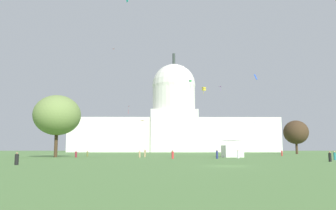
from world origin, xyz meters
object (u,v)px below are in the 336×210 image
(kite_cyan_low, at_px, (256,123))
(person_white_front_center, at_px, (238,154))
(person_navy_back_right, at_px, (217,155))
(kite_violet_high, at_px, (221,87))
(kite_pink_high, at_px, (114,49))
(kite_green_mid, at_px, (190,81))
(person_red_mid_right, at_px, (282,153))
(capitol_building, at_px, (174,122))
(person_black_near_tree_west, at_px, (17,159))
(person_maroon_edge_west, at_px, (76,154))
(person_red_aisle_center, at_px, (173,155))
(person_tan_front_right, at_px, (145,154))
(kite_orange_low, at_px, (143,121))
(person_olive_mid_left, at_px, (172,154))
(person_teal_back_left, at_px, (335,156))
(kite_yellow_mid, at_px, (204,89))
(kite_magenta_low, at_px, (198,118))
(person_tan_front_left, at_px, (140,154))
(kite_black_mid, at_px, (196,110))
(tree_west_mid, at_px, (57,115))
(tree_east_far, at_px, (296,132))
(kite_blue_low, at_px, (256,77))
(kite_red_mid, at_px, (128,108))
(person_olive_edge_east, at_px, (87,154))
(event_tent, at_px, (232,144))
(person_olive_lawn_far_right, at_px, (145,153))

(kite_cyan_low, bearing_deg, person_white_front_center, 173.33)
(person_navy_back_right, height_order, kite_violet_high, kite_violet_high)
(kite_pink_high, bearing_deg, kite_green_mid, -74.50)
(person_red_mid_right, bearing_deg, capitol_building, 17.74)
(person_black_near_tree_west, xyz_separation_m, person_maroon_edge_west, (-2.47, 37.80, 0.03))
(person_maroon_edge_west, bearing_deg, kite_green_mid, -128.18)
(person_red_aisle_center, relative_size, kite_violet_high, 0.68)
(person_red_aisle_center, distance_m, person_white_front_center, 13.75)
(person_tan_front_right, height_order, kite_orange_low, kite_orange_low)
(person_olive_mid_left, relative_size, person_red_mid_right, 0.93)
(person_black_near_tree_west, relative_size, kite_cyan_low, 0.98)
(person_teal_back_left, relative_size, kite_yellow_mid, 0.58)
(kite_magenta_low, bearing_deg, person_tan_front_left, 149.76)
(kite_green_mid, height_order, kite_black_mid, kite_green_mid)
(person_teal_back_left, height_order, person_tan_front_left, person_tan_front_left)
(person_red_mid_right, height_order, person_tan_front_left, person_red_mid_right)
(tree_west_mid, height_order, kite_green_mid, kite_green_mid)
(person_black_near_tree_west, bearing_deg, person_teal_back_left, -104.20)
(kite_black_mid, bearing_deg, kite_green_mid, 35.80)
(person_tan_front_right, relative_size, kite_green_mid, 0.42)
(kite_cyan_low, bearing_deg, person_black_near_tree_west, 163.19)
(tree_east_far, relative_size, person_white_front_center, 7.56)
(kite_green_mid, height_order, kite_blue_low, kite_green_mid)
(kite_green_mid, bearing_deg, kite_magenta_low, -127.94)
(person_maroon_edge_west, distance_m, kite_black_mid, 99.53)
(capitol_building, distance_m, kite_violet_high, 45.06)
(tree_west_mid, xyz_separation_m, kite_green_mid, (36.54, 66.82, 21.47))
(kite_red_mid, height_order, kite_orange_low, kite_red_mid)
(person_olive_edge_east, distance_m, kite_yellow_mid, 52.48)
(kite_black_mid, xyz_separation_m, kite_orange_low, (-23.20, -53.68, -9.69))
(kite_yellow_mid, relative_size, kite_orange_low, 1.87)
(capitol_building, xyz_separation_m, kite_cyan_low, (33.59, -72.02, -5.81))
(tree_east_far, bearing_deg, person_tan_front_right, -136.83)
(kite_green_mid, distance_m, kite_orange_low, 42.04)
(capitol_building, bearing_deg, kite_yellow_mid, -85.72)
(event_tent, xyz_separation_m, person_olive_lawn_far_right, (-20.67, 13.84, -2.21))
(kite_red_mid, bearing_deg, kite_violet_high, 113.43)
(person_tan_front_right, bearing_deg, kite_yellow_mid, -18.98)
(person_tan_front_left, xyz_separation_m, kite_blue_low, (22.91, -13.76, 14.81))
(kite_magenta_low, height_order, kite_orange_low, kite_magenta_low)
(kite_cyan_low, bearing_deg, kite_violet_high, 23.26)
(capitol_building, relative_size, person_white_front_center, 76.57)
(tree_east_far, relative_size, kite_blue_low, 11.50)
(person_olive_edge_east, relative_size, kite_blue_low, 1.32)
(person_tan_front_right, height_order, person_tan_front_left, person_tan_front_right)
(kite_cyan_low, xyz_separation_m, kite_yellow_mid, (-26.04, -28.93, 9.96))
(capitol_building, bearing_deg, person_navy_back_right, -88.74)
(kite_pink_high, bearing_deg, kite_black_mid, -55.44)
(person_teal_back_left, bearing_deg, kite_red_mid, -137.43)
(event_tent, distance_m, person_red_aisle_center, 19.11)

